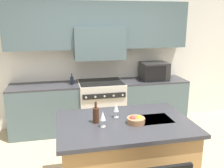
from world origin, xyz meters
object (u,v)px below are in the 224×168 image
at_px(wine_glass_far, 116,108).
at_px(oil_bottle_on_counter, 72,80).
at_px(wine_glass_near, 103,116).
at_px(range_stove, 101,105).
at_px(microwave, 154,71).
at_px(wine_bottle, 96,115).
at_px(fruit_bowl, 136,120).

height_order(wine_glass_far, oil_bottle_on_counter, oil_bottle_on_counter).
bearing_deg(wine_glass_near, range_stove, 80.60).
bearing_deg(oil_bottle_on_counter, wine_glass_far, -76.22).
relative_size(wine_glass_far, oil_bottle_on_counter, 0.88).
bearing_deg(microwave, wine_glass_near, -124.95).
xyz_separation_m(wine_bottle, fruit_bowl, (0.44, -0.11, -0.06)).
relative_size(wine_glass_near, fruit_bowl, 0.87).
bearing_deg(fruit_bowl, oil_bottle_on_counter, 107.27).
relative_size(range_stove, oil_bottle_on_counter, 4.58).
xyz_separation_m(range_stove, wine_bottle, (-0.38, -1.84, 0.55)).
bearing_deg(microwave, fruit_bowl, -116.92).
relative_size(microwave, wine_bottle, 2.03).
relative_size(wine_glass_far, fruit_bowl, 0.87).
height_order(wine_glass_near, oil_bottle_on_counter, oil_bottle_on_counter).
xyz_separation_m(range_stove, microwave, (1.06, 0.02, 0.62)).
xyz_separation_m(range_stove, oil_bottle_on_counter, (-0.54, -0.01, 0.53)).
bearing_deg(fruit_bowl, range_stove, 91.80).
distance_m(wine_bottle, wine_glass_far, 0.29).
relative_size(fruit_bowl, oil_bottle_on_counter, 1.01).
distance_m(wine_bottle, fruit_bowl, 0.46).
height_order(wine_bottle, oil_bottle_on_counter, wine_bottle).
distance_m(wine_glass_far, fruit_bowl, 0.30).
xyz_separation_m(microwave, wine_glass_near, (-1.39, -1.99, -0.05)).
bearing_deg(wine_glass_far, range_stove, 86.06).
distance_m(range_stove, wine_glass_near, 2.08).
bearing_deg(wine_glass_near, wine_bottle, 114.00).
height_order(range_stove, wine_bottle, wine_bottle).
xyz_separation_m(wine_bottle, wine_glass_far, (0.26, 0.10, 0.03)).
relative_size(wine_bottle, oil_bottle_on_counter, 1.23).
relative_size(wine_glass_near, oil_bottle_on_counter, 0.88).
distance_m(range_stove, wine_bottle, 1.96).
bearing_deg(oil_bottle_on_counter, fruit_bowl, -72.73).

